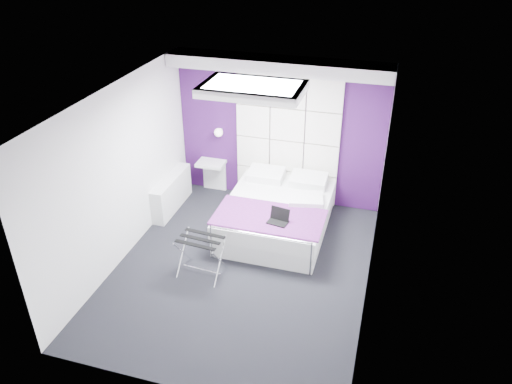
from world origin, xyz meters
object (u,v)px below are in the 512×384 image
Objects in this scene: radiator at (172,193)px; bed at (277,214)px; nightstand at (211,163)px; wall_lamp at (219,132)px; luggage_rack at (201,256)px; laptop at (278,218)px.

bed reaches higher than radiator.
radiator is 2.43× the size of nightstand.
luggage_rack is (0.53, -2.31, -0.92)m from wall_lamp.
wall_lamp is at bearing 49.90° from radiator.
radiator is at bearing 175.19° from bed.
luggage_rack is at bearing -129.44° from laptop.
radiator is 0.60× the size of bed.
bed is 1.73m from nightstand.
luggage_rack is (-0.76, -1.39, 0.00)m from bed.
bed is at bearing 115.72° from laptop.
radiator is 2.25m from laptop.
laptop is (1.46, -1.52, -0.60)m from wall_lamp.
wall_lamp is 0.12× the size of radiator.
laptop is (2.10, -0.76, 0.32)m from radiator.
wall_lamp reaches higher than laptop.
bed is at bearing 66.08° from luggage_rack.
luggage_rack reaches higher than radiator.
bed is 3.27× the size of luggage_rack.
bed is (1.29, -0.92, -0.92)m from wall_lamp.
bed is (1.93, -0.16, -0.00)m from radiator.
wall_lamp is at bearing 144.45° from bed.
wall_lamp reaches higher than luggage_rack.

